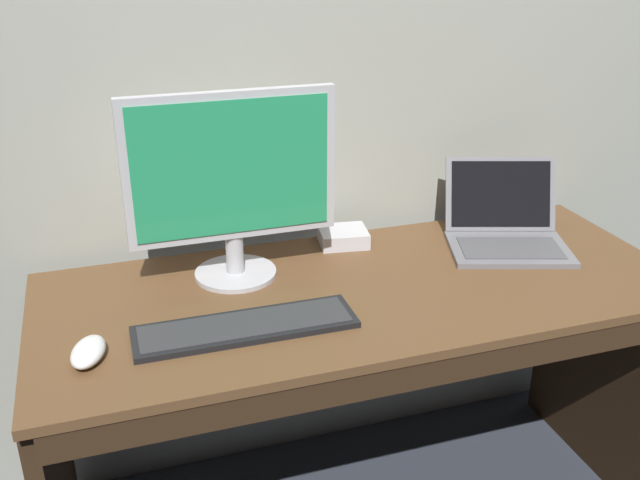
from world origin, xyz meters
name	(u,v)px	position (x,y,z in m)	size (l,w,h in m)	color
desk	(364,361)	(0.00, -0.01, 0.53)	(1.60, 0.66, 0.75)	brown
laptop_space_gray	(506,230)	(0.47, 0.11, 0.79)	(0.40, 0.39, 0.21)	slate
external_monitor	(232,180)	(-0.29, 0.14, 1.01)	(0.51, 0.21, 0.48)	#B7B7BC
wired_keyboard	(246,327)	(-0.33, -0.12, 0.76)	(0.50, 0.14, 0.02)	black
computer_mouse	(88,352)	(-0.66, -0.13, 0.77)	(0.07, 0.12, 0.04)	white
external_drive_box	(343,237)	(0.04, 0.26, 0.77)	(0.13, 0.11, 0.04)	silver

